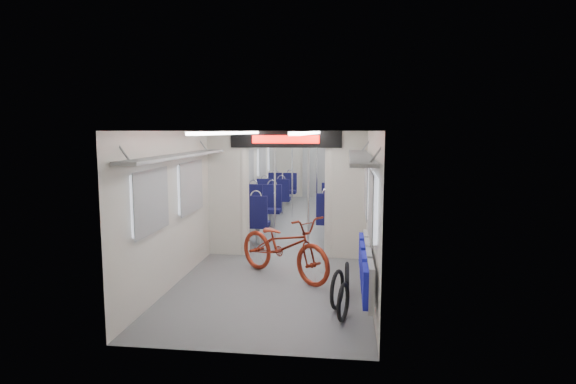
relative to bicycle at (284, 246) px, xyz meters
The scene contains 14 objects.
carriage 3.23m from the bicycle, 92.39° to the left, with size 12.00×12.02×2.31m.
bicycle is the anchor object (origin of this frame).
flip_bench 1.74m from the bicycle, 45.26° to the right, with size 0.12×2.10×0.51m.
bike_hoop_a 1.95m from the bicycle, 60.52° to the right, with size 0.48×0.48×0.05m, color black.
bike_hoop_b 1.57m from the bicycle, 55.89° to the right, with size 0.52×0.52×0.05m, color black.
bike_hoop_c 1.20m from the bicycle, 31.56° to the right, with size 0.44×0.44×0.05m, color black.
seat_bay_near_left 3.24m from the bicycle, 109.19° to the left, with size 0.93×2.16×1.13m.
seat_bay_near_right 3.66m from the bicycle, 77.27° to the left, with size 0.93×2.17×1.13m.
seat_bay_far_left 6.78m from the bicycle, 99.02° to the left, with size 0.91×2.05×1.09m.
seat_bay_far_right 6.66m from the bicycle, 83.05° to the left, with size 0.88×1.95×1.06m.
stanchion_near_left 2.21m from the bicycle, 102.41° to the left, with size 0.04×0.04×2.30m, color silver.
stanchion_near_right 1.94m from the bicycle, 82.64° to the left, with size 0.05×0.05×2.30m, color silver.
stanchion_far_left 5.39m from the bicycle, 95.19° to the left, with size 0.04×0.04×2.30m, color silver.
stanchion_far_right 4.90m from the bicycle, 87.63° to the left, with size 0.04×0.04×2.30m, color silver.
Camera 1 is at (1.10, -10.65, 2.30)m, focal length 30.00 mm.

